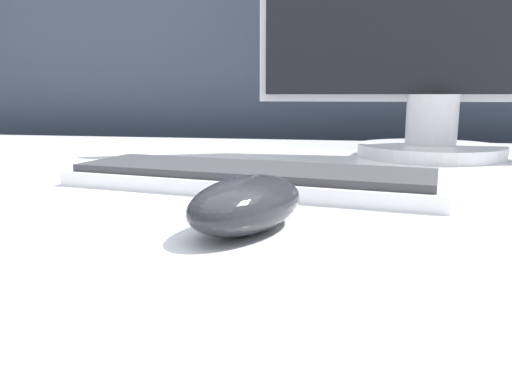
# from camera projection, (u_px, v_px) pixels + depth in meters

# --- Properties ---
(partition_panel) EXTENTS (5.00, 0.03, 1.18)m
(partition_panel) POSITION_uv_depth(u_px,v_px,m) (338.00, 182.00, 1.27)
(partition_panel) COLOR #333D4C
(partition_panel) RESTS_ON ground_plane
(computer_mouse_near) EXTENTS (0.10, 0.14, 0.04)m
(computer_mouse_near) POSITION_uv_depth(u_px,v_px,m) (247.00, 204.00, 0.37)
(computer_mouse_near) COLOR #232328
(computer_mouse_near) RESTS_ON desk
(keyboard) EXTENTS (0.42, 0.19, 0.02)m
(keyboard) POSITION_uv_depth(u_px,v_px,m) (251.00, 178.00, 0.54)
(keyboard) COLOR white
(keyboard) RESTS_ON desk
(monitor) EXTENTS (0.57, 0.23, 0.46)m
(monitor) POSITION_uv_depth(u_px,v_px,m) (439.00, 11.00, 0.78)
(monitor) COLOR silver
(monitor) RESTS_ON desk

